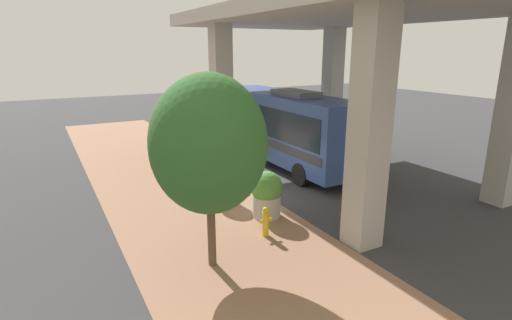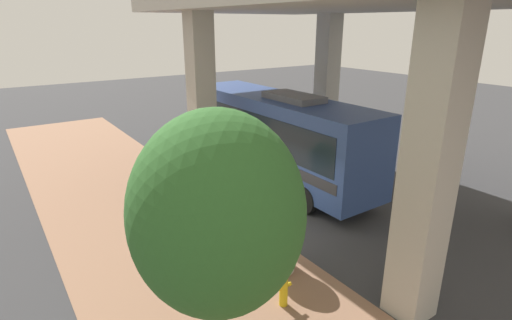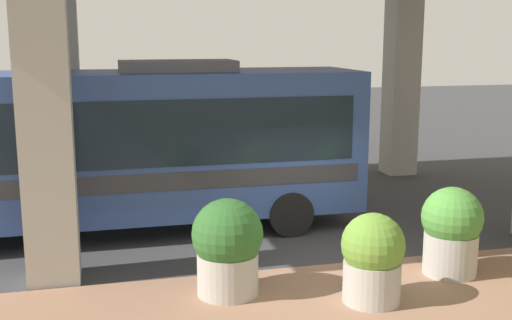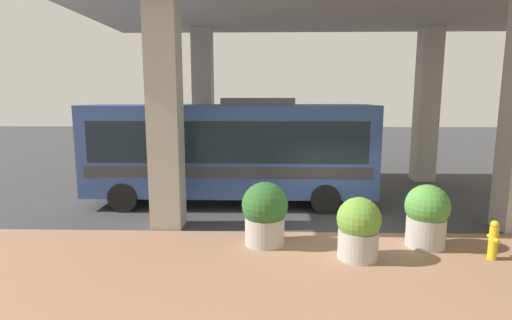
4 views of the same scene
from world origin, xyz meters
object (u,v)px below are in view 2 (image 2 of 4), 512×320
object	(u,v)px
planter_back	(277,242)
street_tree_near	(217,214)
planter_front	(216,225)
planter_middle	(206,190)
bus	(277,132)
fire_hydrant	(284,288)

from	to	relation	value
planter_back	street_tree_near	bearing A→B (deg)	-144.38
planter_front	planter_back	size ratio (longest dim) A/B	0.92
planter_middle	planter_front	bearing A→B (deg)	-111.61
street_tree_near	bus	bearing A→B (deg)	46.88
bus	fire_hydrant	distance (m)	8.52
bus	planter_back	distance (m)	6.97
planter_front	bus	bearing A→B (deg)	35.36
fire_hydrant	planter_front	distance (m)	3.24
bus	planter_middle	bearing A→B (deg)	-162.59
planter_front	planter_middle	size ratio (longest dim) A/B	0.90
planter_front	planter_middle	world-z (taller)	planter_middle
bus	fire_hydrant	xyz separation A→B (m)	(-4.94, -6.76, -1.58)
street_tree_near	planter_back	bearing A→B (deg)	35.62
planter_middle	planter_back	size ratio (longest dim) A/B	1.02
fire_hydrant	street_tree_near	bearing A→B (deg)	-159.16
bus	planter_front	distance (m)	6.24
fire_hydrant	street_tree_near	size ratio (longest dim) A/B	0.19
street_tree_near	planter_middle	bearing A→B (deg)	64.46
bus	planter_back	world-z (taller)	bus
fire_hydrant	planter_front	xyz separation A→B (m)	(-0.03, 3.22, 0.28)
planter_middle	street_tree_near	bearing A→B (deg)	-115.54
planter_front	planter_middle	distance (m)	2.42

